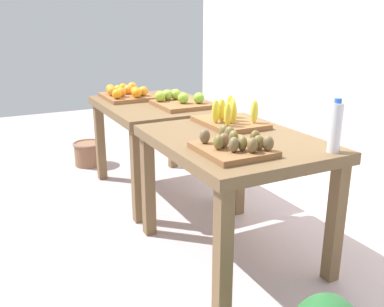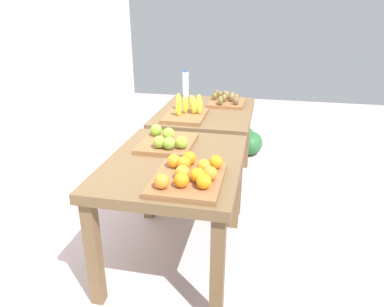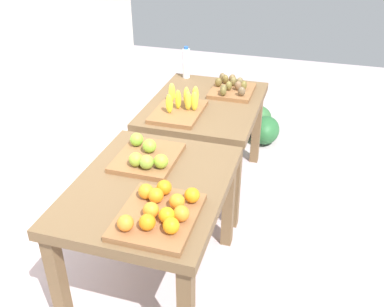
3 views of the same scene
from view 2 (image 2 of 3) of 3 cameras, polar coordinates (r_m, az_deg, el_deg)
ground_plane at (r=2.98m, az=0.14°, el=-9.54°), size 8.00×8.00×0.00m
back_wall at (r=3.10m, az=-26.61°, el=18.78°), size 4.40×0.12×3.00m
display_table_left at (r=2.21m, az=-2.82°, el=-3.50°), size 1.04×0.80×0.72m
display_table_right at (r=3.23m, az=2.19°, el=5.11°), size 1.04×0.80×0.72m
orange_bin at (r=1.88m, az=-0.38°, el=-3.39°), size 0.44×0.36×0.11m
apple_bin at (r=2.35m, az=-3.95°, el=1.92°), size 0.40×0.34×0.11m
banana_crate at (r=2.98m, az=-0.82°, el=6.60°), size 0.44×0.32×0.17m
kiwi_bin at (r=3.39m, az=5.44°, el=8.36°), size 0.36×0.32×0.10m
water_bottle at (r=3.64m, az=-1.02°, el=10.92°), size 0.06×0.06×0.27m
watermelon_pile at (r=4.23m, az=7.31°, el=2.30°), size 0.56×0.65×0.27m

